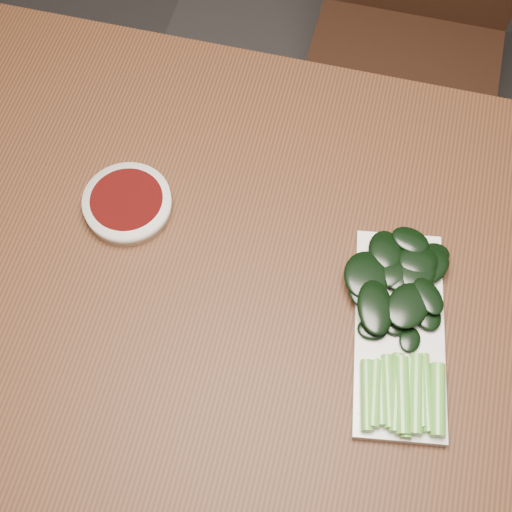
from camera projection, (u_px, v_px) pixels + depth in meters
name	position (u px, v px, depth m)	size (l,w,h in m)	color
ground	(258.00, 414.00, 1.66)	(6.00, 6.00, 0.00)	#2E2B2B
table	(259.00, 299.00, 1.05)	(1.40, 0.80, 0.75)	#3F2212
chair_far	(410.00, 35.00, 1.54)	(0.42, 0.42, 0.89)	black
sauce_bowl	(128.00, 204.00, 1.02)	(0.13, 0.13, 0.03)	silver
serving_plate	(399.00, 332.00, 0.94)	(0.16, 0.30, 0.01)	silver
gai_lan	(401.00, 320.00, 0.93)	(0.17, 0.30, 0.02)	#59A037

